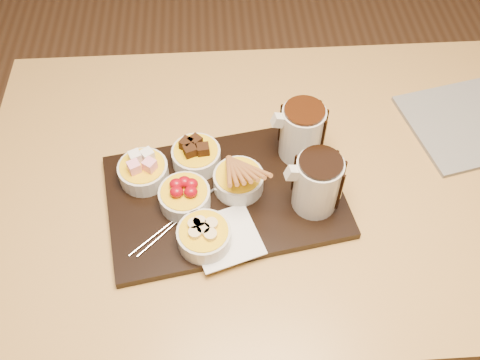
{
  "coord_description": "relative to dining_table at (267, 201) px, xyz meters",
  "views": [
    {
      "loc": [
        -0.1,
        -0.67,
        1.63
      ],
      "look_at": [
        -0.06,
        -0.06,
        0.81
      ],
      "focal_mm": 40.0,
      "sensor_mm": 36.0,
      "label": 1
    }
  ],
  "objects": [
    {
      "name": "pitcher_milk_chocolate",
      "position": [
        0.07,
        0.04,
        0.18
      ],
      "size": [
        0.1,
        0.1,
        0.12
      ],
      "primitive_type": "cylinder",
      "rotation": [
        0.0,
        0.0,
        0.17
      ],
      "color": "silver",
      "rests_on": "serving_board"
    },
    {
      "name": "serving_board",
      "position": [
        -0.09,
        -0.06,
        0.11
      ],
      "size": [
        0.5,
        0.37,
        0.02
      ],
      "primitive_type": "cube",
      "rotation": [
        0.0,
        0.0,
        0.17
      ],
      "color": "black",
      "rests_on": "dining_table"
    },
    {
      "name": "bowl_bananas",
      "position": [
        -0.14,
        -0.16,
        0.14
      ],
      "size": [
        0.1,
        0.1,
        0.04
      ],
      "primitive_type": "cylinder",
      "color": "beige",
      "rests_on": "serving_board"
    },
    {
      "name": "bowl_strawberries",
      "position": [
        -0.17,
        -0.07,
        0.14
      ],
      "size": [
        0.1,
        0.1,
        0.04
      ],
      "primitive_type": "cylinder",
      "color": "beige",
      "rests_on": "serving_board"
    },
    {
      "name": "bowl_biscotti",
      "position": [
        -0.07,
        -0.04,
        0.14
      ],
      "size": [
        0.1,
        0.1,
        0.04
      ],
      "primitive_type": "cylinder",
      "color": "beige",
      "rests_on": "serving_board"
    },
    {
      "name": "pitcher_dark_chocolate",
      "position": [
        0.08,
        -0.09,
        0.18
      ],
      "size": [
        0.1,
        0.1,
        0.12
      ],
      "primitive_type": "cylinder",
      "rotation": [
        0.0,
        0.0,
        0.17
      ],
      "color": "silver",
      "rests_on": "serving_board"
    },
    {
      "name": "napkin",
      "position": [
        -0.1,
        -0.16,
        0.12
      ],
      "size": [
        0.15,
        0.15,
        0.0
      ],
      "primitive_type": "cube",
      "rotation": [
        0.0,
        0.0,
        0.31
      ],
      "color": "white",
      "rests_on": "serving_board"
    },
    {
      "name": "newspaper",
      "position": [
        0.48,
        0.12,
        0.1
      ],
      "size": [
        0.35,
        0.3,
        0.01
      ],
      "primitive_type": "cube",
      "rotation": [
        0.0,
        0.0,
        0.22
      ],
      "color": "beige",
      "rests_on": "dining_table"
    },
    {
      "name": "ground",
      "position": [
        0.0,
        0.0,
        -0.65
      ],
      "size": [
        5.0,
        5.0,
        0.0
      ],
      "primitive_type": "plane",
      "color": "brown",
      "rests_on": "ground"
    },
    {
      "name": "bowl_marshmallows",
      "position": [
        -0.25,
        -0.01,
        0.14
      ],
      "size": [
        0.1,
        0.1,
        0.04
      ],
      "primitive_type": "cylinder",
      "color": "beige",
      "rests_on": "serving_board"
    },
    {
      "name": "dining_table",
      "position": [
        0.0,
        0.0,
        0.0
      ],
      "size": [
        1.2,
        0.8,
        0.75
      ],
      "color": "#BD8F46",
      "rests_on": "ground"
    },
    {
      "name": "bowl_cake",
      "position": [
        -0.15,
        0.03,
        0.14
      ],
      "size": [
        0.1,
        0.1,
        0.04
      ],
      "primitive_type": "cylinder",
      "color": "beige",
      "rests_on": "serving_board"
    },
    {
      "name": "fondue_skewers",
      "position": [
        -0.18,
        -0.1,
        0.12
      ],
      "size": [
        0.2,
        0.21,
        0.01
      ],
      "primitive_type": null,
      "rotation": [
        0.0,
        0.0,
        -0.84
      ],
      "color": "silver",
      "rests_on": "serving_board"
    }
  ]
}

